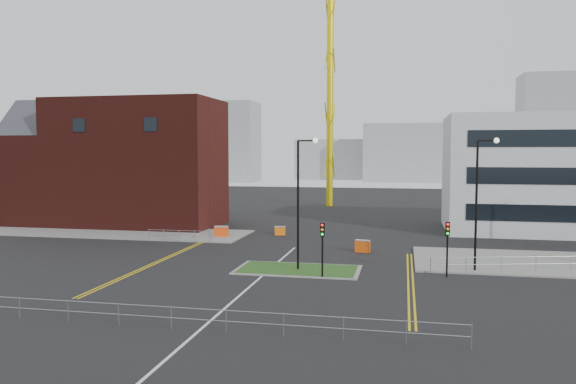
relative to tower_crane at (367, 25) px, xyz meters
name	(u,v)px	position (x,y,z in m)	size (l,w,h in m)	color
ground	(237,298)	(-3.59, -53.57, -26.59)	(200.00, 200.00, 0.00)	black
pavement_left	(112,232)	(-23.59, -31.57, -26.53)	(28.00, 8.00, 0.12)	slate
island_kerb	(298,270)	(-1.59, -45.57, -26.55)	(8.60, 4.60, 0.08)	slate
grass_island	(298,269)	(-1.59, -45.57, -26.53)	(8.00, 4.00, 0.12)	#1E4918
brick_building	(113,164)	(-26.56, -25.57, -19.74)	(24.20, 10.07, 14.24)	#451511
office_block	(573,174)	(22.42, -21.60, -20.58)	(25.00, 12.20, 12.00)	#B8BBBE
tower_crane	(367,25)	(0.00, 0.00, 0.00)	(51.60, 14.09, 38.55)	yellow
streetlamp_island	(301,193)	(-1.37, -45.57, -21.17)	(1.46, 0.36, 9.18)	black
streetlamp_right_near	(480,193)	(10.63, -43.57, -21.17)	(1.46, 0.36, 9.18)	black
traffic_light_island	(322,239)	(0.41, -47.59, -24.02)	(0.28, 0.33, 3.65)	black
traffic_light_right	(447,238)	(8.41, -45.59, -24.02)	(0.28, 0.33, 3.65)	black
railing_front	(198,314)	(-3.59, -59.57, -25.80)	(24.05, 0.05, 1.10)	gray
railing_left	(179,234)	(-14.59, -35.57, -25.84)	(6.05, 0.05, 1.10)	gray
railing_right	(571,260)	(16.91, -42.07, -25.81)	(19.05, 5.05, 1.10)	gray
centre_line	(247,289)	(-3.59, -51.57, -26.58)	(0.15, 30.00, 0.01)	silver
yellow_left_a	(163,259)	(-12.59, -43.57, -26.58)	(0.12, 24.00, 0.01)	gold
yellow_left_b	(166,259)	(-12.29, -43.57, -26.58)	(0.12, 24.00, 0.01)	gold
yellow_right_a	(408,282)	(5.91, -47.57, -26.58)	(0.12, 20.00, 0.01)	gold
yellow_right_b	(413,282)	(6.21, -47.57, -26.58)	(0.12, 20.00, 0.01)	gold
skyline_a	(225,142)	(-43.59, 66.43, -15.59)	(18.00, 12.00, 22.00)	gray
skyline_b	(408,153)	(6.41, 76.43, -18.59)	(24.00, 12.00, 16.00)	gray
skyline_c	(548,129)	(41.41, 71.43, -12.59)	(14.00, 12.00, 28.00)	gray
skyline_d	(347,159)	(-11.59, 86.43, -20.59)	(30.00, 12.00, 12.00)	gray
barrier_left	(221,231)	(-11.59, -32.36, -25.98)	(1.35, 0.54, 1.11)	#F7450D
barrier_mid	(280,230)	(-6.42, -29.64, -26.11)	(1.10, 0.64, 0.88)	orange
barrier_right	(362,246)	(2.30, -37.57, -26.04)	(1.27, 0.68, 1.02)	#F3530D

